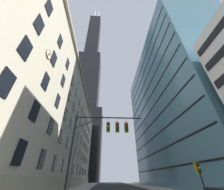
# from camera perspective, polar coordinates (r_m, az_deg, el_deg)

# --- Properties ---
(station_building) EXTENTS (15.64, 68.17, 28.58)m
(station_building) POSITION_cam_1_polar(r_m,az_deg,el_deg) (43.04, -24.41, -13.64)
(station_building) COLOR #B2A88E
(station_building) RESTS_ON ground
(dark_skyscraper) EXTENTS (28.32, 28.32, 200.68)m
(dark_skyscraper) POSITION_cam_1_polar(r_m,az_deg,el_deg) (106.42, -11.54, -0.19)
(dark_skyscraper) COLOR black
(dark_skyscraper) RESTS_ON ground
(glass_office_midrise) EXTENTS (17.07, 47.27, 45.62)m
(glass_office_midrise) POSITION_cam_1_polar(r_m,az_deg,el_deg) (48.76, 25.15, -4.48)
(glass_office_midrise) COLOR teal
(glass_office_midrise) RESTS_ON ground
(traffic_signal_mast) EXTENTS (7.58, 0.63, 7.91)m
(traffic_signal_mast) POSITION_cam_1_polar(r_m,az_deg,el_deg) (14.32, -3.61, -16.89)
(traffic_signal_mast) COLOR black
(traffic_signal_mast) RESTS_ON sidewalk_left
(traffic_light_near_right) EXTENTS (0.40, 0.63, 3.26)m
(traffic_light_near_right) POSITION_cam_1_polar(r_m,az_deg,el_deg) (17.94, 34.06, -25.88)
(traffic_light_near_right) COLOR black
(traffic_light_near_right) RESTS_ON sidewalk_right
(street_lamppost) EXTENTS (2.14, 0.32, 8.73)m
(street_lamppost) POSITION_cam_1_polar(r_m,az_deg,el_deg) (22.95, -15.94, -23.81)
(street_lamppost) COLOR #47474C
(street_lamppost) RESTS_ON sidewalk_left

